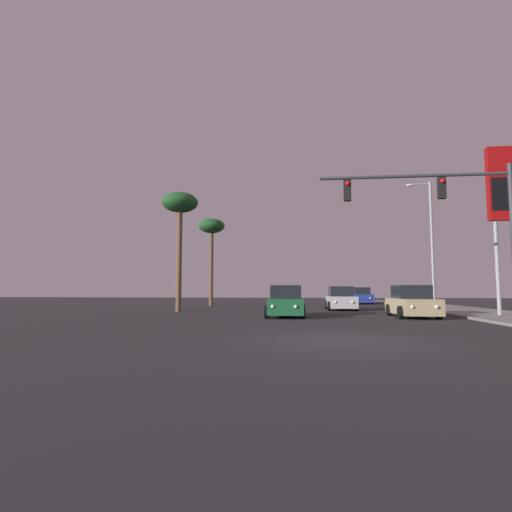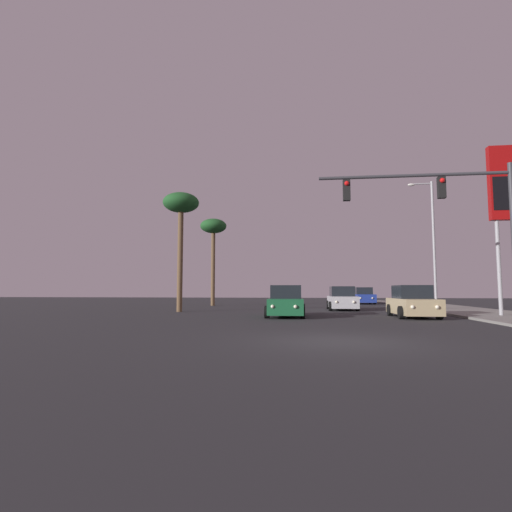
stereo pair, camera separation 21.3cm
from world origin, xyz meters
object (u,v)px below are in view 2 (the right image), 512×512
object	(u,v)px
traffic_light_mast	(454,209)
street_lamp	(432,237)
gas_station_sign	(509,192)
palm_tree_near	(181,209)
car_green	(286,302)
car_tan	(413,303)
palm_tree_mid	(213,230)
car_silver	(342,299)
car_blue	(363,296)

from	to	relation	value
traffic_light_mast	street_lamp	distance (m)	12.37
street_lamp	gas_station_sign	world-z (taller)	same
traffic_light_mast	palm_tree_near	distance (m)	16.76
car_green	street_lamp	distance (m)	13.16
car_tan	palm_tree_mid	size ratio (longest dim) A/B	0.55
car_silver	palm_tree_near	size ratio (longest dim) A/B	0.55
car_green	palm_tree_mid	xyz separation A→B (m)	(-7.25, 13.90, 6.11)
car_tan	street_lamp	world-z (taller)	street_lamp
car_tan	car_silver	bearing A→B (deg)	-69.48
car_green	traffic_light_mast	size ratio (longest dim) A/B	0.55
gas_station_sign	palm_tree_mid	size ratio (longest dim) A/B	1.13
street_lamp	palm_tree_mid	xyz separation A→B (m)	(-17.18, 6.44, 1.76)
car_tan	gas_station_sign	bearing A→B (deg)	-177.13
traffic_light_mast	palm_tree_mid	distance (m)	23.52
car_green	palm_tree_near	world-z (taller)	palm_tree_near
car_tan	car_green	world-z (taller)	same
palm_tree_mid	street_lamp	bearing A→B (deg)	-20.55
car_tan	traffic_light_mast	size ratio (longest dim) A/B	0.55
car_tan	palm_tree_mid	world-z (taller)	palm_tree_mid
car_blue	gas_station_sign	bearing A→B (deg)	101.95
car_tan	car_blue	xyz separation A→B (m)	(0.33, 19.98, 0.00)
car_silver	palm_tree_mid	xyz separation A→B (m)	(-10.92, 6.37, 6.11)
car_silver	gas_station_sign	xyz separation A→B (m)	(8.19, -6.88, 5.86)
car_silver	car_blue	bearing A→B (deg)	-105.76
car_blue	palm_tree_mid	xyz separation A→B (m)	(-14.20, -6.32, 6.11)
street_lamp	car_tan	bearing A→B (deg)	-114.61
car_tan	palm_tree_near	xyz separation A→B (m)	(-13.79, 3.66, 6.10)
gas_station_sign	traffic_light_mast	bearing A→B (deg)	-132.08
street_lamp	traffic_light_mast	bearing A→B (deg)	-103.08
car_green	street_lamp	bearing A→B (deg)	-144.71
car_green	car_tan	bearing A→B (deg)	-179.57
car_blue	palm_tree_near	bearing A→B (deg)	47.02
car_green	gas_station_sign	world-z (taller)	gas_station_sign
car_green	car_blue	size ratio (longest dim) A/B	1.00
car_blue	gas_station_sign	world-z (taller)	gas_station_sign
car_green	palm_tree_mid	bearing A→B (deg)	-64.04
car_silver	gas_station_sign	bearing A→B (deg)	138.70
car_tan	car_silver	xyz separation A→B (m)	(-2.96, 7.29, 0.00)
car_tan	palm_tree_near	size ratio (longest dim) A/B	0.55
car_tan	street_lamp	distance (m)	9.06
car_silver	car_green	bearing A→B (deg)	62.77
car_tan	gas_station_sign	world-z (taller)	gas_station_sign
street_lamp	palm_tree_mid	size ratio (longest dim) A/B	1.13
car_blue	traffic_light_mast	distance (m)	25.13
car_silver	palm_tree_near	world-z (taller)	palm_tree_near
car_silver	car_blue	xyz separation A→B (m)	(3.28, 12.69, 0.00)
palm_tree_near	palm_tree_mid	bearing A→B (deg)	90.50
car_silver	traffic_light_mast	distance (m)	13.22
street_lamp	car_blue	bearing A→B (deg)	103.15
car_silver	street_lamp	distance (m)	7.63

